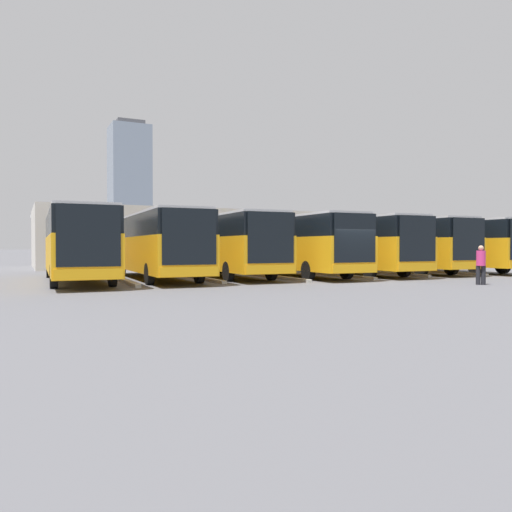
{
  "coord_description": "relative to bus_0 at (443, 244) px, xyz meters",
  "views": [
    {
      "loc": [
        14.34,
        19.31,
        1.69
      ],
      "look_at": [
        2.15,
        -6.24,
        1.16
      ],
      "focal_mm": 35.0,
      "sensor_mm": 36.0,
      "label": 1
    }
  ],
  "objects": [
    {
      "name": "ground_plane",
      "position": [
        11.8,
        5.87,
        -1.88
      ],
      "size": [
        600.0,
        600.0,
        0.0
      ],
      "primitive_type": "plane",
      "color": "#5B5B60"
    },
    {
      "name": "curb_divider_1",
      "position": [
        5.9,
        1.44,
        -1.81
      ],
      "size": [
        0.45,
        6.9,
        0.15
      ],
      "primitive_type": "cube",
      "rotation": [
        0.0,
        0.0,
        -0.03
      ],
      "color": "#B2B2AD",
      "rests_on": "ground_plane"
    },
    {
      "name": "station_building",
      "position": [
        11.8,
        -17.66,
        0.52
      ],
      "size": [
        26.6,
        14.41,
        4.75
      ],
      "color": "beige",
      "rests_on": "ground_plane"
    },
    {
      "name": "bus_4",
      "position": [
        15.74,
        -0.88,
        0.0
      ],
      "size": [
        2.97,
        12.6,
        3.37
      ],
      "rotation": [
        0.0,
        0.0,
        -0.03
      ],
      "color": "orange",
      "rests_on": "ground_plane"
    },
    {
      "name": "curb_divider_2",
      "position": [
        9.83,
        1.76,
        -1.81
      ],
      "size": [
        0.45,
        6.9,
        0.15
      ],
      "primitive_type": "cube",
      "rotation": [
        0.0,
        0.0,
        -0.03
      ],
      "color": "#B2B2AD",
      "rests_on": "ground_plane"
    },
    {
      "name": "curb_divider_3",
      "position": [
        13.77,
        1.87,
        -1.81
      ],
      "size": [
        0.45,
        6.9,
        0.15
      ],
      "primitive_type": "cube",
      "rotation": [
        0.0,
        0.0,
        -0.03
      ],
      "color": "#B2B2AD",
      "rests_on": "ground_plane"
    },
    {
      "name": "curb_divider_5",
      "position": [
        21.64,
        1.38,
        -1.81
      ],
      "size": [
        0.45,
        6.9,
        0.15
      ],
      "primitive_type": "cube",
      "rotation": [
        0.0,
        0.0,
        -0.03
      ],
      "color": "#B2B2AD",
      "rests_on": "ground_plane"
    },
    {
      "name": "curb_divider_4",
      "position": [
        17.7,
        0.97,
        -1.81
      ],
      "size": [
        0.45,
        6.9,
        0.15
      ],
      "primitive_type": "cube",
      "rotation": [
        0.0,
        0.0,
        -0.03
      ],
      "color": "#B2B2AD",
      "rests_on": "ground_plane"
    },
    {
      "name": "bus_5",
      "position": [
        19.67,
        -0.47,
        0.0
      ],
      "size": [
        2.97,
        12.6,
        3.37
      ],
      "rotation": [
        0.0,
        0.0,
        -0.03
      ],
      "color": "orange",
      "rests_on": "ground_plane"
    },
    {
      "name": "bus_2",
      "position": [
        7.87,
        -0.1,
        0.0
      ],
      "size": [
        2.97,
        12.6,
        3.37
      ],
      "rotation": [
        0.0,
        0.0,
        -0.03
      ],
      "color": "orange",
      "rests_on": "ground_plane"
    },
    {
      "name": "bus_0",
      "position": [
        0.0,
        0.0,
        0.0
      ],
      "size": [
        2.97,
        12.6,
        3.37
      ],
      "rotation": [
        0.0,
        0.0,
        -0.03
      ],
      "color": "orange",
      "rests_on": "ground_plane"
    },
    {
      "name": "pedestrian",
      "position": [
        7.67,
        9.6,
        -0.94
      ],
      "size": [
        0.55,
        0.55,
        1.74
      ],
      "rotation": [
        0.0,
        0.0,
        5.56
      ],
      "color": "black",
      "rests_on": "ground_plane"
    },
    {
      "name": "office_tower",
      "position": [
        -24.71,
        -229.49,
        29.78
      ],
      "size": [
        19.01,
        19.01,
        64.52
      ],
      "color": "#7F8EA3",
      "rests_on": "ground_plane"
    },
    {
      "name": "bus_1",
      "position": [
        3.93,
        -0.41,
        0.0
      ],
      "size": [
        2.97,
        12.6,
        3.37
      ],
      "rotation": [
        0.0,
        0.0,
        -0.03
      ],
      "color": "orange",
      "rests_on": "ground_plane"
    },
    {
      "name": "bus_3",
      "position": [
        11.8,
        0.02,
        0.0
      ],
      "size": [
        2.97,
        12.6,
        3.37
      ],
      "rotation": [
        0.0,
        0.0,
        -0.03
      ],
      "color": "orange",
      "rests_on": "ground_plane"
    },
    {
      "name": "curb_divider_0",
      "position": [
        1.97,
        1.85,
        -1.81
      ],
      "size": [
        0.45,
        6.9,
        0.15
      ],
      "primitive_type": "cube",
      "rotation": [
        0.0,
        0.0,
        -0.03
      ],
      "color": "#B2B2AD",
      "rests_on": "ground_plane"
    },
    {
      "name": "bus_6",
      "position": [
        23.6,
        -0.21,
        0.0
      ],
      "size": [
        2.97,
        12.6,
        3.37
      ],
      "rotation": [
        0.0,
        0.0,
        -0.03
      ],
      "color": "orange",
      "rests_on": "ground_plane"
    }
  ]
}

